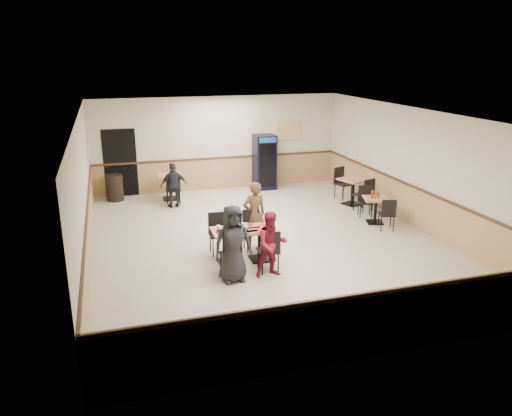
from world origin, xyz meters
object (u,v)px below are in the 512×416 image
object	(u,v)px
side_table_far	(353,188)
diner_woman_right	(272,244)
back_table	(170,183)
pepsi_cooler	(265,162)
lone_diner	(174,185)
trash_bin	(115,188)
diner_woman_left	(233,244)
diner_man_opposite	(254,214)
main_table	(245,240)
side_table_near	(376,206)

from	to	relation	value
side_table_far	diner_woman_right	bearing A→B (deg)	-134.00
back_table	pepsi_cooler	world-z (taller)	pepsi_cooler
lone_diner	side_table_far	world-z (taller)	lone_diner
trash_bin	side_table_far	bearing A→B (deg)	-20.24
lone_diner	diner_woman_left	bearing A→B (deg)	89.89
diner_man_opposite	pepsi_cooler	distance (m)	5.15
main_table	back_table	distance (m)	5.34
diner_woman_left	diner_woman_right	bearing A→B (deg)	-4.00
lone_diner	side_table_far	xyz separation A→B (m)	(5.07, -1.25, -0.14)
lone_diner	back_table	bearing A→B (deg)	-94.84
trash_bin	side_table_near	bearing A→B (deg)	-32.58
diner_woman_left	diner_woman_right	distance (m)	0.79
side_table_far	trash_bin	world-z (taller)	trash_bin
side_table_near	back_table	bearing A→B (deg)	142.00
side_table_far	side_table_near	bearing A→B (deg)	-96.91
side_table_near	diner_woman_right	bearing A→B (deg)	-147.69
diner_man_opposite	side_table_far	bearing A→B (deg)	-154.47
side_table_far	trash_bin	xyz separation A→B (m)	(-6.70, 2.47, -0.12)
trash_bin	pepsi_cooler	bearing A→B (deg)	0.51
diner_woman_right	diner_man_opposite	world-z (taller)	diner_man_opposite
main_table	diner_woman_left	xyz separation A→B (m)	(-0.46, -0.83, 0.28)
main_table	back_table	bearing A→B (deg)	101.03
diner_man_opposite	side_table_far	distance (m)	4.38
diner_woman_right	back_table	world-z (taller)	diner_woman_right
back_table	pepsi_cooler	distance (m)	3.19
diner_man_opposite	back_table	distance (m)	4.64
diner_woman_right	side_table_far	bearing A→B (deg)	43.54
diner_woman_left	side_table_near	world-z (taller)	diner_woman_left
side_table_near	main_table	bearing A→B (deg)	-159.81
lone_diner	side_table_near	world-z (taller)	lone_diner
diner_woman_left	side_table_near	distance (m)	5.00
side_table_near	trash_bin	world-z (taller)	trash_bin
diner_woman_left	diner_man_opposite	size ratio (longest dim) A/B	1.01
diner_woman_left	trash_bin	size ratio (longest dim) A/B	1.94
lone_diner	pepsi_cooler	xyz separation A→B (m)	(3.14, 1.27, 0.23)
side_table_far	back_table	distance (m)	5.49
side_table_near	side_table_far	xyz separation A→B (m)	(0.20, 1.68, 0.07)
main_table	side_table_near	bearing A→B (deg)	21.58
diner_woman_left	pepsi_cooler	size ratio (longest dim) A/B	0.87
lone_diner	pepsi_cooler	size ratio (longest dim) A/B	0.74
diner_man_opposite	trash_bin	size ratio (longest dim) A/B	1.92
diner_man_opposite	trash_bin	distance (m)	5.65
diner_woman_left	side_table_near	xyz separation A→B (m)	(4.43, 2.29, -0.32)
lone_diner	side_table_near	size ratio (longest dim) A/B	1.64
main_table	diner_woman_right	size ratio (longest dim) A/B	1.04
diner_woman_left	side_table_far	bearing A→B (deg)	37.92
main_table	lone_diner	distance (m)	4.48
side_table_near	diner_woman_left	bearing A→B (deg)	-152.72
pepsi_cooler	main_table	bearing A→B (deg)	-111.11
main_table	lone_diner	xyz separation A→B (m)	(-0.89, 4.39, 0.16)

